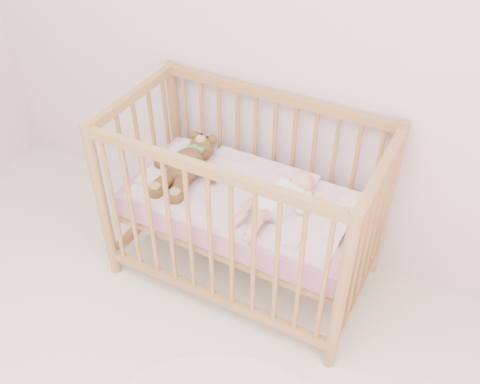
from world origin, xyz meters
The scene contains 6 objects.
wall_back centered at (0.00, 2.00, 1.35)m, with size 4.00×0.02×2.70m, color silver.
crib centered at (-0.01, 1.60, 0.50)m, with size 1.36×0.76×1.00m, color #B1834B, non-canonical shape.
mattress centered at (-0.01, 1.60, 0.49)m, with size 1.22×0.62×0.13m, color #C57A96.
blanket centered at (-0.01, 1.60, 0.56)m, with size 1.10×0.58×0.06m, color pink, non-canonical shape.
baby centered at (0.19, 1.58, 0.64)m, with size 0.27×0.57×0.14m, color white, non-canonical shape.
teddy_bear centered at (-0.35, 1.58, 0.65)m, with size 0.39×0.55×0.15m, color brown, non-canonical shape.
Camera 1 is at (0.94, -0.26, 2.32)m, focal length 40.00 mm.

